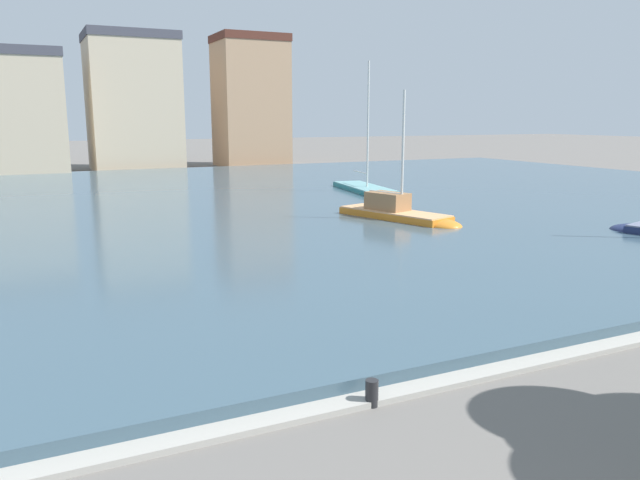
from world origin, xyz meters
TOP-DOWN VIEW (x-y plane):
  - harbor_water at (0.00, 32.42)m, footprint 89.19×50.74m
  - quay_edge_coping at (0.00, 6.80)m, footprint 89.19×0.50m
  - sailboat_teal at (14.43, 32.63)m, footprint 3.10×8.31m
  - sailboat_orange at (10.32, 22.33)m, footprint 3.55×6.90m
  - mooring_bollard at (-0.41, 6.65)m, footprint 0.24×0.24m
  - townhouse_narrow_midrow at (-5.65, 60.09)m, footprint 7.23×7.99m
  - townhouse_corner_house at (4.51, 62.47)m, footprint 8.62×7.79m
  - townhouse_end_terrace at (16.72, 62.08)m, footprint 7.24×6.22m

SIDE VIEW (x-z plane):
  - quay_edge_coping at x=0.00m, z-range 0.00..0.12m
  - harbor_water at x=0.00m, z-range 0.00..0.37m
  - mooring_bollard at x=-0.41m, z-range 0.00..0.50m
  - sailboat_teal at x=14.43m, z-range -3.97..4.73m
  - sailboat_orange at x=10.32m, z-range -2.68..3.74m
  - townhouse_narrow_midrow at x=-5.65m, z-range 0.01..11.12m
  - townhouse_corner_house at x=4.51m, z-range 0.02..13.33m
  - townhouse_end_terrace at x=16.72m, z-range 0.02..13.75m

